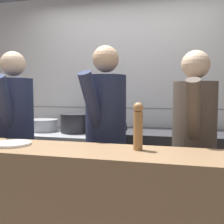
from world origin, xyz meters
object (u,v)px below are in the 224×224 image
oven_range (71,168)px  plated_dish_main (12,144)px  braising_pot (99,124)px  stock_pot (44,125)px  pepper_mill (138,125)px  sauce_pot (74,123)px  chef_line (194,145)px  chef_sous (106,135)px  chef_head_cook (15,133)px

oven_range → plated_dish_main: bearing=-83.9°
braising_pot → stock_pot: bearing=177.8°
oven_range → braising_pot: size_ratio=4.39×
braising_pot → pepper_mill: size_ratio=0.90×
sauce_pot → chef_line: chef_line is taller
oven_range → braising_pot: bearing=-1.4°
sauce_pot → plated_dish_main: 1.34m
sauce_pot → plated_dish_main: size_ratio=1.31×
chef_sous → chef_line: size_ratio=1.05×
pepper_mill → chef_head_cook: 1.38m
oven_range → pepper_mill: (1.01, -1.26, 0.70)m
chef_line → chef_head_cook: bearing=-174.5°
pepper_mill → chef_line: size_ratio=0.18×
chef_head_cook → stock_pot: bearing=84.3°
oven_range → stock_pot: stock_pot is taller
stock_pot → plated_dish_main: bearing=-69.4°
oven_range → braising_pot: braising_pot is taller
plated_dish_main → chef_head_cook: 0.71m
oven_range → plated_dish_main: plated_dish_main is taller
braising_pot → plated_dish_main: braising_pot is taller
stock_pot → pepper_mill: bearing=-42.9°
stock_pot → chef_line: chef_line is taller
sauce_pot → chef_head_cook: 0.80m
sauce_pot → chef_sous: (0.59, -0.70, -0.01)m
braising_pot → chef_line: (1.02, -0.73, -0.05)m
chef_sous → stock_pot: bearing=158.3°
braising_pot → pepper_mill: pepper_mill is taller
chef_sous → plated_dish_main: bearing=-114.5°
stock_pot → sauce_pot: 0.41m
pepper_mill → chef_sous: bearing=123.3°
chef_sous → pepper_mill: bearing=-43.1°
chef_head_cook → chef_line: bearing=-14.7°
braising_pot → plated_dish_main: size_ratio=1.04×
stock_pot → pepper_mill: 1.89m
stock_pot → oven_range: bearing=-3.1°
braising_pot → pepper_mill: (0.65, -1.25, 0.16)m
pepper_mill → chef_line: bearing=54.9°
chef_head_cook → pepper_mill: bearing=-37.2°
chef_sous → chef_line: bearing=9.8°
stock_pot → plated_dish_main: size_ratio=1.31×
pepper_mill → chef_head_cook: size_ratio=0.18×
braising_pot → chef_head_cook: (-0.61, -0.73, -0.02)m
oven_range → chef_head_cook: size_ratio=0.70×
braising_pot → chef_head_cook: bearing=-130.1°
stock_pot → chef_head_cook: 0.76m
pepper_mill → chef_sous: chef_sous is taller
braising_pot → chef_line: bearing=-35.7°
sauce_pot → braising_pot: bearing=-3.8°
sauce_pot → pepper_mill: (0.97, -1.27, 0.15)m
sauce_pot → pepper_mill: size_ratio=1.14×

